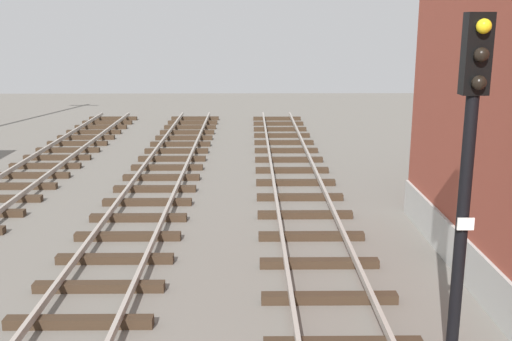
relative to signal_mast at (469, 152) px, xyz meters
The scene contains 1 object.
signal_mast is the anchor object (origin of this frame).
Camera 1 is at (-0.53, -4.38, 4.99)m, focal length 42.36 mm.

